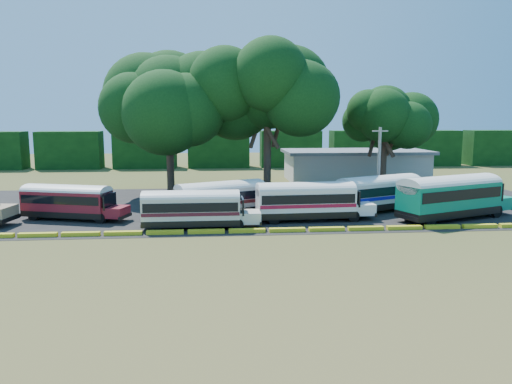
{
  "coord_description": "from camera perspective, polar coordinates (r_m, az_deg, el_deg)",
  "views": [
    {
      "loc": [
        -0.92,
        -34.94,
        8.65
      ],
      "look_at": [
        2.6,
        6.0,
        2.27
      ],
      "focal_mm": 35.0,
      "sensor_mm": 36.0,
      "label": 1
    }
  ],
  "objects": [
    {
      "name": "asphalt_strip",
      "position": [
        47.77,
        -2.53,
        -1.61
      ],
      "size": [
        64.0,
        24.0,
        0.02
      ],
      "primitive_type": "cube",
      "color": "black",
      "rests_on": "ground"
    },
    {
      "name": "bus_white_blue",
      "position": [
        46.21,
        14.06,
        0.09
      ],
      "size": [
        10.04,
        6.34,
        3.26
      ],
      "rotation": [
        0.0,
        0.0,
        0.43
      ],
      "color": "black",
      "rests_on": "ground"
    },
    {
      "name": "bus_teal",
      "position": [
        44.41,
        21.47,
        -0.25
      ],
      "size": [
        11.46,
        6.65,
        3.69
      ],
      "rotation": [
        0.0,
        0.0,
        0.37
      ],
      "color": "black",
      "rests_on": "ground"
    },
    {
      "name": "utility_pole",
      "position": [
        51.53,
        13.88,
        3.19
      ],
      "size": [
        1.6,
        0.3,
        7.43
      ],
      "color": "gray",
      "rests_on": "ground"
    },
    {
      "name": "treeline_backdrop",
      "position": [
        83.14,
        -4.29,
        4.9
      ],
      "size": [
        130.0,
        4.0,
        6.0
      ],
      "color": "black",
      "rests_on": "ground"
    },
    {
      "name": "bus_cream_west",
      "position": [
        38.35,
        -7.13,
        -1.72
      ],
      "size": [
        9.04,
        2.32,
        2.97
      ],
      "rotation": [
        0.0,
        0.0,
        0.0
      ],
      "color": "black",
      "rests_on": "ground"
    },
    {
      "name": "bus_red",
      "position": [
        44.12,
        -20.58,
        -0.84
      ],
      "size": [
        9.16,
        4.63,
        2.93
      ],
      "rotation": [
        0.0,
        0.0,
        -0.29
      ],
      "color": "black",
      "rests_on": "ground"
    },
    {
      "name": "bus_cream_east",
      "position": [
        42.56,
        -3.81,
        -0.55
      ],
      "size": [
        9.43,
        6.0,
        3.07
      ],
      "rotation": [
        0.0,
        0.0,
        0.44
      ],
      "color": "black",
      "rests_on": "ground"
    },
    {
      "name": "curb",
      "position": [
        36.95,
        -3.37,
        -4.49
      ],
      "size": [
        53.7,
        0.45,
        0.3
      ],
      "color": "yellow",
      "rests_on": "ground"
    },
    {
      "name": "tree_center",
      "position": [
        53.1,
        1.33,
        11.91
      ],
      "size": [
        12.06,
        12.06,
        15.97
      ],
      "color": "#3C291E",
      "rests_on": "ground"
    },
    {
      "name": "terminal_building",
      "position": [
        67.97,
        11.29,
        3.07
      ],
      "size": [
        19.0,
        9.0,
        4.0
      ],
      "color": "#BDB6AD",
      "rests_on": "ground"
    },
    {
      "name": "tree_west",
      "position": [
        54.32,
        -9.95,
        10.34
      ],
      "size": [
        12.51,
        12.51,
        14.82
      ],
      "color": "#3C291E",
      "rests_on": "ground"
    },
    {
      "name": "tree_east",
      "position": [
        58.97,
        14.52,
        8.75
      ],
      "size": [
        8.22,
        8.22,
        11.94
      ],
      "color": "#3C291E",
      "rests_on": "ground"
    },
    {
      "name": "ground",
      "position": [
        36.01,
        -3.32,
        -5.09
      ],
      "size": [
        160.0,
        160.0,
        0.0
      ],
      "primitive_type": "plane",
      "color": "#354818",
      "rests_on": "ground"
    },
    {
      "name": "bus_white_red",
      "position": [
        41.11,
        5.96,
        -0.8
      ],
      "size": [
        9.86,
        2.88,
        3.21
      ],
      "rotation": [
        0.0,
        0.0,
        0.05
      ],
      "color": "black",
      "rests_on": "ground"
    }
  ]
}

